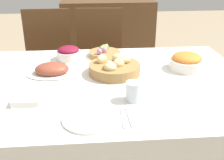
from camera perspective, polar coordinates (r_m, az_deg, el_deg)
dining_table at (r=1.82m, az=-0.89°, el=-10.68°), size 1.70×1.18×0.74m
chair_far_left at (r=2.62m, az=-12.82°, el=3.76°), size 0.43×0.43×0.97m
chair_far_center at (r=2.60m, az=-2.57°, el=4.15°), size 0.44×0.44×0.97m
sideboard at (r=3.59m, az=-0.82°, el=8.75°), size 1.12×0.44×0.91m
bread_basket at (r=1.71m, az=0.44°, el=2.56°), size 0.31×0.31×0.11m
egg_basket at (r=2.03m, az=-1.58°, el=5.48°), size 0.23×0.23×0.08m
ham_platter at (r=1.76m, az=-12.11°, el=2.01°), size 0.32×0.22×0.08m
beet_salad_bowl at (r=1.98m, az=-8.80°, el=5.41°), size 0.17×0.17×0.09m
carrot_bowl at (r=1.84m, az=14.93°, el=3.64°), size 0.22×0.22×0.11m
dinner_plate at (r=1.26m, az=-4.57°, el=-7.83°), size 0.25×0.25×0.01m
fork at (r=1.27m, az=-11.30°, el=-8.09°), size 0.02×0.17×0.00m
knife at (r=1.27m, az=2.18°, el=-7.64°), size 0.02×0.17×0.00m
spoon at (r=1.28m, az=3.53°, el=-7.57°), size 0.02×0.17×0.00m
drinking_cup at (r=1.40m, az=4.48°, el=-2.34°), size 0.08×0.08×0.10m
butter_dish at (r=1.44m, az=-17.05°, el=-4.13°), size 0.14×0.08×0.03m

